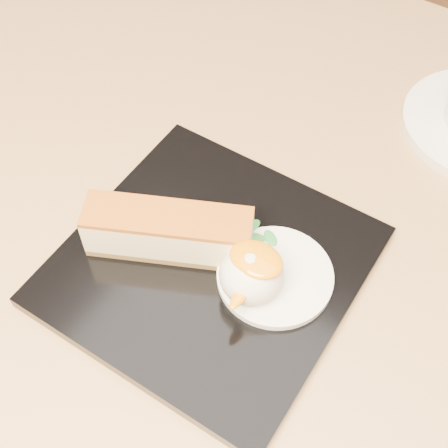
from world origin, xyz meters
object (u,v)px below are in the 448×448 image
Objects in this scene: dessert_plate at (210,266)px; cheesecake at (169,232)px; ice_cream_scoop at (251,274)px; table at (221,320)px.

cheesecake is (-0.04, -0.01, 0.03)m from dessert_plate.
cheesecake reaches higher than dessert_plate.
dessert_plate is 0.04m from cheesecake.
cheesecake is 2.74× the size of ice_cream_scoop.
dessert_plate is (0.01, -0.03, 0.16)m from table.
table is at bearing 110.58° from dessert_plate.
table is 0.17m from dessert_plate.
dessert_plate is at bearing -69.42° from table.
cheesecake is at bearing 180.00° from ice_cream_scoop.
cheesecake is 0.08m from ice_cream_scoop.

